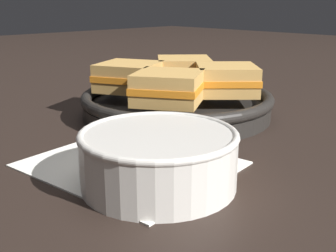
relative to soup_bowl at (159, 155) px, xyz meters
The scene contains 9 objects.
ground_plane 0.10m from the soup_bowl, 132.90° to the left, with size 4.00×4.00×0.00m, color black.
napkin 0.07m from the soup_bowl, 167.02° to the left, with size 0.25×0.22×0.00m.
soup_bowl is the anchor object (origin of this frame).
spoon 0.06m from the soup_bowl, 164.15° to the right, with size 0.14×0.10×0.01m.
skillet 0.28m from the soup_bowl, 130.70° to the left, with size 0.32×0.32×0.04m.
sandwich_near_left 0.20m from the soup_bowl, 132.77° to the left, with size 0.13×0.13×0.05m.
sandwich_near_right 0.29m from the soup_bowl, 114.18° to the left, with size 0.14×0.14×0.05m.
sandwich_far_left 0.36m from the soup_bowl, 129.56° to the left, with size 0.14×0.14×0.05m.
sandwich_far_right 0.30m from the soup_bowl, 146.43° to the left, with size 0.13×0.13×0.05m.
Camera 1 is at (0.37, -0.35, 0.19)m, focal length 45.00 mm.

